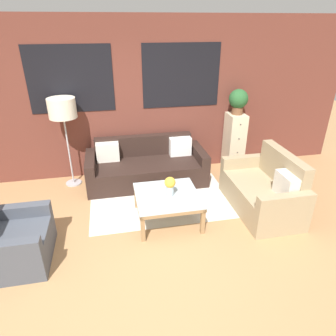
{
  "coord_description": "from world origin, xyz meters",
  "views": [
    {
      "loc": [
        -0.38,
        -2.94,
        2.67
      ],
      "look_at": [
        0.48,
        1.29,
        0.55
      ],
      "focal_mm": 32.0,
      "sensor_mm": 36.0,
      "label": 1
    }
  ],
  "objects_px": {
    "coffee_table": "(167,199)",
    "flower_vase": "(170,185)",
    "armchair_corner": "(11,242)",
    "drawer_cabinet": "(234,142)",
    "floor_lamp": "(62,110)",
    "potted_plant": "(238,100)",
    "settee_vintage": "(264,191)",
    "couch_dark": "(146,167)"
  },
  "relations": [
    {
      "from": "couch_dark",
      "to": "potted_plant",
      "type": "distance_m",
      "value": 2.08
    },
    {
      "from": "armchair_corner",
      "to": "potted_plant",
      "type": "distance_m",
      "value": 4.27
    },
    {
      "from": "armchair_corner",
      "to": "settee_vintage",
      "type": "bearing_deg",
      "value": 7.34
    },
    {
      "from": "couch_dark",
      "to": "settee_vintage",
      "type": "bearing_deg",
      "value": -37.42
    },
    {
      "from": "potted_plant",
      "to": "flower_vase",
      "type": "relative_size",
      "value": 1.61
    },
    {
      "from": "armchair_corner",
      "to": "flower_vase",
      "type": "relative_size",
      "value": 3.05
    },
    {
      "from": "coffee_table",
      "to": "potted_plant",
      "type": "distance_m",
      "value": 2.42
    },
    {
      "from": "coffee_table",
      "to": "drawer_cabinet",
      "type": "height_order",
      "value": "drawer_cabinet"
    },
    {
      "from": "floor_lamp",
      "to": "potted_plant",
      "type": "distance_m",
      "value": 3.09
    },
    {
      "from": "floor_lamp",
      "to": "drawer_cabinet",
      "type": "xyz_separation_m",
      "value": [
        3.09,
        0.05,
        -0.8
      ]
    },
    {
      "from": "armchair_corner",
      "to": "floor_lamp",
      "type": "height_order",
      "value": "floor_lamp"
    },
    {
      "from": "armchair_corner",
      "to": "coffee_table",
      "type": "bearing_deg",
      "value": 12.96
    },
    {
      "from": "drawer_cabinet",
      "to": "settee_vintage",
      "type": "bearing_deg",
      "value": -93.77
    },
    {
      "from": "couch_dark",
      "to": "armchair_corner",
      "type": "height_order",
      "value": "armchair_corner"
    },
    {
      "from": "couch_dark",
      "to": "settee_vintage",
      "type": "height_order",
      "value": "settee_vintage"
    },
    {
      "from": "floor_lamp",
      "to": "drawer_cabinet",
      "type": "bearing_deg",
      "value": 0.85
    },
    {
      "from": "floor_lamp",
      "to": "potted_plant",
      "type": "bearing_deg",
      "value": 0.85
    },
    {
      "from": "potted_plant",
      "to": "flower_vase",
      "type": "bearing_deg",
      "value": -136.88
    },
    {
      "from": "settee_vintage",
      "to": "drawer_cabinet",
      "type": "bearing_deg",
      "value": 86.23
    },
    {
      "from": "coffee_table",
      "to": "potted_plant",
      "type": "xyz_separation_m",
      "value": [
        1.63,
        1.47,
        1.01
      ]
    },
    {
      "from": "armchair_corner",
      "to": "flower_vase",
      "type": "height_order",
      "value": "armchair_corner"
    },
    {
      "from": "armchair_corner",
      "to": "drawer_cabinet",
      "type": "xyz_separation_m",
      "value": [
        3.64,
        1.94,
        0.28
      ]
    },
    {
      "from": "coffee_table",
      "to": "flower_vase",
      "type": "height_order",
      "value": "flower_vase"
    },
    {
      "from": "drawer_cabinet",
      "to": "flower_vase",
      "type": "xyz_separation_m",
      "value": [
        -1.59,
        -1.49,
        0.04
      ]
    },
    {
      "from": "coffee_table",
      "to": "flower_vase",
      "type": "bearing_deg",
      "value": -20.99
    },
    {
      "from": "floor_lamp",
      "to": "flower_vase",
      "type": "xyz_separation_m",
      "value": [
        1.5,
        -1.44,
        -0.77
      ]
    },
    {
      "from": "coffee_table",
      "to": "potted_plant",
      "type": "height_order",
      "value": "potted_plant"
    },
    {
      "from": "settee_vintage",
      "to": "coffee_table",
      "type": "relative_size",
      "value": 1.58
    },
    {
      "from": "couch_dark",
      "to": "coffee_table",
      "type": "relative_size",
      "value": 2.34
    },
    {
      "from": "coffee_table",
      "to": "floor_lamp",
      "type": "relative_size",
      "value": 0.58
    },
    {
      "from": "couch_dark",
      "to": "potted_plant",
      "type": "bearing_deg",
      "value": 6.76
    },
    {
      "from": "floor_lamp",
      "to": "coffee_table",
      "type": "bearing_deg",
      "value": -44.32
    },
    {
      "from": "couch_dark",
      "to": "flower_vase",
      "type": "relative_size",
      "value": 7.34
    },
    {
      "from": "settee_vintage",
      "to": "flower_vase",
      "type": "distance_m",
      "value": 1.52
    },
    {
      "from": "settee_vintage",
      "to": "coffee_table",
      "type": "xyz_separation_m",
      "value": [
        -1.53,
        0.01,
        0.05
      ]
    },
    {
      "from": "floor_lamp",
      "to": "potted_plant",
      "type": "xyz_separation_m",
      "value": [
        3.09,
        0.05,
        0.01
      ]
    },
    {
      "from": "settee_vintage",
      "to": "armchair_corner",
      "type": "height_order",
      "value": "settee_vintage"
    },
    {
      "from": "settee_vintage",
      "to": "potted_plant",
      "type": "distance_m",
      "value": 1.83
    },
    {
      "from": "settee_vintage",
      "to": "floor_lamp",
      "type": "bearing_deg",
      "value": 154.36
    },
    {
      "from": "flower_vase",
      "to": "coffee_table",
      "type": "bearing_deg",
      "value": 159.01
    },
    {
      "from": "coffee_table",
      "to": "flower_vase",
      "type": "xyz_separation_m",
      "value": [
        0.04,
        -0.01,
        0.23
      ]
    },
    {
      "from": "coffee_table",
      "to": "flower_vase",
      "type": "distance_m",
      "value": 0.23
    }
  ]
}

